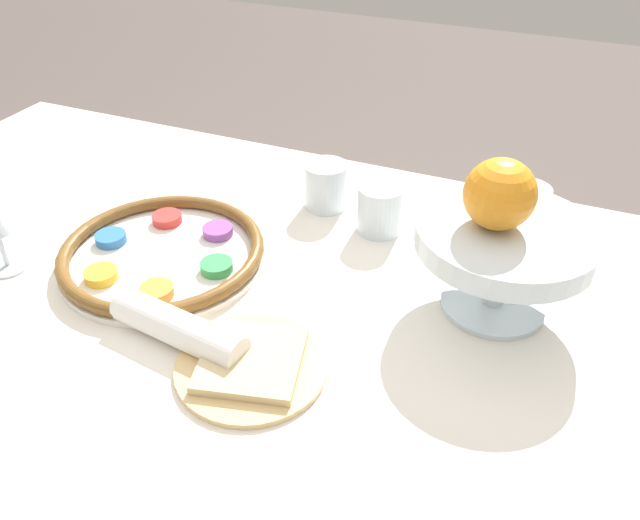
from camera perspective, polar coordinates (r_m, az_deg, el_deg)
The scene contains 11 objects.
dining_table at distance 1.15m, azimuth -8.03°, elevation -15.97°, with size 1.43×0.87×0.70m.
seder_plate at distance 0.95m, azimuth -14.20°, elevation 0.63°, with size 0.30×0.30×0.03m.
fruit_stand at distance 0.82m, azimuth 16.52°, elevation 1.34°, with size 0.23×0.23×0.13m.
orange_fruit at distance 0.78m, azimuth 16.12°, elevation 5.80°, with size 0.09×0.09×0.09m.
bread_plate at distance 0.76m, azimuth -6.28°, elevation -9.43°, with size 0.18×0.18×0.02m.
napkin_roll at distance 0.80m, azimuth -12.81°, elevation -6.12°, with size 0.19×0.07×0.05m.
cup_near at distance 0.99m, azimuth 5.49°, elevation 4.68°, with size 0.07×0.07×0.08m.
cup_mid at distance 1.03m, azimuth 18.16°, elevation 4.39°, with size 0.07×0.07×0.08m.
cup_far at distance 1.05m, azimuth 0.53°, elevation 6.82°, with size 0.07×0.07×0.08m.
fork_left at distance 1.16m, azimuth -9.25°, elevation 7.33°, with size 0.06×0.16×0.01m.
fork_right at distance 1.14m, azimuth -7.95°, elevation 7.07°, with size 0.05×0.16×0.01m.
Camera 1 is at (0.42, -0.59, 1.25)m, focal length 35.00 mm.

